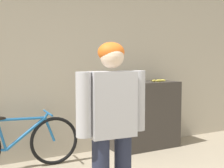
{
  "coord_description": "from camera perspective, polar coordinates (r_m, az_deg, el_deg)",
  "views": [
    {
      "loc": [
        -1.37,
        -1.54,
        1.42
      ],
      "look_at": [
        -0.12,
        0.78,
        1.2
      ],
      "focal_mm": 50.0,
      "sensor_mm": 36.0,
      "label": 1
    }
  ],
  "objects": [
    {
      "name": "bicycle",
      "position": [
        4.19,
        -17.22,
        -10.32
      ],
      "size": [
        1.63,
        0.46,
        0.72
      ],
      "rotation": [
        0.0,
        0.0,
        -0.06
      ],
      "color": "black",
      "rests_on": "ground_plane"
    },
    {
      "name": "wall_back",
      "position": [
        4.49,
        -10.61,
        3.15
      ],
      "size": [
        8.0,
        0.07,
        2.6
      ],
      "color": "#B7AD99",
      "rests_on": "ground_plane"
    },
    {
      "name": "banana",
      "position": [
        4.97,
        8.44,
        0.63
      ],
      "size": [
        0.28,
        0.08,
        0.04
      ],
      "color": "#EAD64C",
      "rests_on": "side_shelf"
    },
    {
      "name": "side_shelf",
      "position": [
        4.95,
        6.11,
        -5.69
      ],
      "size": [
        1.09,
        0.43,
        1.05
      ],
      "color": "#38332D",
      "rests_on": "ground_plane"
    },
    {
      "name": "person",
      "position": [
        2.68,
        -0.01,
        -6.55
      ],
      "size": [
        0.65,
        0.23,
        1.56
      ],
      "rotation": [
        0.0,
        0.0,
        -0.07
      ],
      "color": "#23283D",
      "rests_on": "ground_plane"
    }
  ]
}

